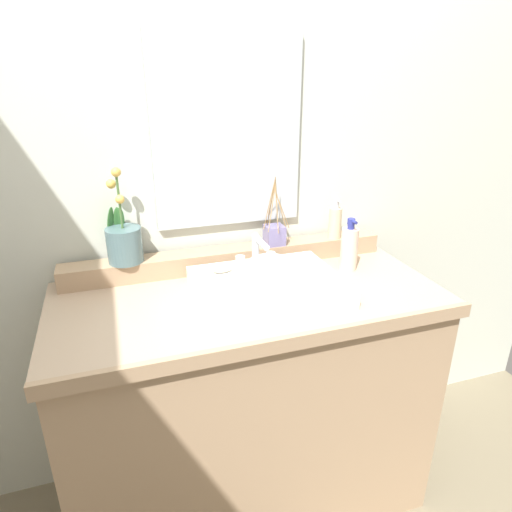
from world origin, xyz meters
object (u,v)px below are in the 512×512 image
at_px(potted_plant, 124,240).
at_px(reed_diffuser, 274,234).
at_px(sink_basin, 269,290).
at_px(soap_bar, 222,269).
at_px(soap_dispenser, 335,222).
at_px(lotion_bottle, 349,248).

distance_m(potted_plant, reed_diffuser, 0.54).
distance_m(sink_basin, soap_bar, 0.17).
height_order(soap_bar, reed_diffuser, reed_diffuser).
bearing_deg(potted_plant, reed_diffuser, -0.50).
xyz_separation_m(potted_plant, soap_dispenser, (0.78, -0.01, -0.01)).
bearing_deg(soap_dispenser, lotion_bottle, -95.62).
bearing_deg(sink_basin, potted_plant, 147.56).
height_order(potted_plant, soap_dispenser, potted_plant).
height_order(sink_basin, soap_dispenser, soap_dispenser).
bearing_deg(reed_diffuser, sink_basin, -113.72).
bearing_deg(potted_plant, lotion_bottle, -11.43).
bearing_deg(soap_dispenser, soap_bar, -163.44).
bearing_deg(lotion_bottle, reed_diffuser, 146.90).
relative_size(soap_bar, reed_diffuser, 0.28).
height_order(soap_dispenser, lotion_bottle, soap_dispenser).
bearing_deg(sink_basin, soap_dispenser, 35.13).
bearing_deg(soap_bar, reed_diffuser, 32.49).
xyz_separation_m(sink_basin, reed_diffuser, (0.12, 0.26, 0.09)).
bearing_deg(soap_bar, lotion_bottle, 0.48).
bearing_deg(sink_basin, lotion_bottle, 18.00).
xyz_separation_m(potted_plant, reed_diffuser, (0.54, -0.00, -0.04)).
bearing_deg(lotion_bottle, soap_bar, -179.52).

